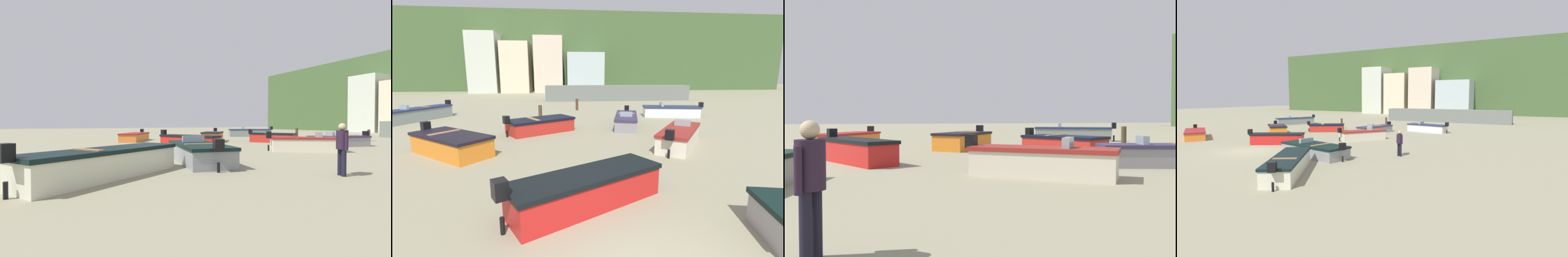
# 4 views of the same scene
# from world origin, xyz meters

# --- Properties ---
(ground_plane) EXTENTS (160.00, 160.00, 0.00)m
(ground_plane) POSITION_xyz_m (0.00, 0.00, 0.00)
(ground_plane) COLOR gray
(headland_hill) EXTENTS (90.00, 32.00, 15.16)m
(headland_hill) POSITION_xyz_m (0.00, 66.00, 7.58)
(headland_hill) COLOR #3F5930
(headland_hill) RESTS_ON ground
(harbor_pier) EXTENTS (17.87, 2.40, 1.87)m
(harbor_pier) POSITION_xyz_m (5.82, 30.00, 0.93)
(harbor_pier) COLOR slate
(harbor_pier) RESTS_ON ground
(townhouse_far_left) EXTENTS (4.87, 6.42, 10.34)m
(townhouse_far_left) POSITION_xyz_m (-14.57, 47.21, 5.17)
(townhouse_far_left) COLOR beige
(townhouse_far_left) RESTS_ON ground
(townhouse_left) EXTENTS (4.84, 6.46, 8.77)m
(townhouse_left) POSITION_xyz_m (-9.13, 47.23, 4.39)
(townhouse_left) COLOR beige
(townhouse_left) RESTS_ON ground
(townhouse_centre) EXTENTS (4.93, 6.84, 9.74)m
(townhouse_centre) POSITION_xyz_m (-3.36, 47.42, 4.87)
(townhouse_centre) COLOR beige
(townhouse_centre) RESTS_ON ground
(townhouse_far_right) EXTENTS (6.54, 5.94, 7.03)m
(townhouse_far_right) POSITION_xyz_m (3.20, 46.97, 3.51)
(townhouse_far_right) COLOR #ACBFC1
(townhouse_far_right) RESTS_ON ground
(boat_grey_0) EXTENTS (5.24, 2.76, 1.10)m
(boat_grey_0) POSITION_xyz_m (5.02, 0.65, 0.40)
(boat_grey_0) COLOR gray
(boat_grey_0) RESTS_ON ground
(boat_cream_1) EXTENTS (3.89, 5.11, 1.19)m
(boat_cream_1) POSITION_xyz_m (6.67, -3.31, 0.44)
(boat_cream_1) COLOR beige
(boat_cream_1) RESTS_ON ground
(boat_grey_2) EXTENTS (2.33, 4.54, 1.07)m
(boat_grey_2) POSITION_xyz_m (2.81, 12.99, 0.39)
(boat_grey_2) COLOR gray
(boat_grey_2) RESTS_ON ground
(boat_red_3) EXTENTS (3.97, 3.30, 1.12)m
(boat_red_3) POSITION_xyz_m (-2.44, 11.75, 0.41)
(boat_red_3) COLOR red
(boat_red_3) RESTS_ON ground
(boat_orange_4) EXTENTS (3.78, 3.47, 1.18)m
(boat_orange_4) POSITION_xyz_m (-5.73, 7.82, 0.44)
(boat_orange_4) COLOR orange
(boat_orange_4) RESTS_ON ground
(boat_red_5) EXTENTS (4.12, 3.02, 1.18)m
(boat_red_5) POSITION_xyz_m (-0.63, 2.99, 0.44)
(boat_red_5) COLOR red
(boat_red_5) RESTS_ON ground
(boat_white_6) EXTENTS (4.56, 2.18, 1.13)m
(boat_white_6) POSITION_xyz_m (7.23, 16.53, 0.42)
(boat_white_6) COLOR white
(boat_white_6) RESTS_ON ground
(boat_orange_7) EXTENTS (4.87, 3.80, 1.06)m
(boat_orange_7) POSITION_xyz_m (-9.63, 1.84, 0.38)
(boat_orange_7) COLOR orange
(boat_orange_7) RESTS_ON ground
(boat_cream_8) EXTENTS (3.34, 4.02, 1.14)m
(boat_cream_8) POSITION_xyz_m (4.10, 8.18, 0.43)
(boat_cream_8) COLOR beige
(boat_cream_8) RESTS_ON ground
(boat_grey_9) EXTENTS (3.25, 5.15, 1.25)m
(boat_grey_9) POSITION_xyz_m (-11.32, 16.45, 0.48)
(boat_grey_9) COLOR gray
(boat_grey_9) RESTS_ON ground
(mooring_post_near_water) EXTENTS (0.24, 0.24, 1.04)m
(mooring_post_near_water) POSITION_xyz_m (0.19, 21.01, 0.52)
(mooring_post_near_water) COLOR #4A2D21
(mooring_post_near_water) RESTS_ON ground
(mooring_post_mid_beach) EXTENTS (0.24, 0.24, 1.19)m
(mooring_post_mid_beach) POSITION_xyz_m (-2.66, 14.89, 0.60)
(mooring_post_mid_beach) COLOR #443B26
(mooring_post_mid_beach) RESTS_ON ground
(beach_walker_foreground) EXTENTS (0.52, 0.45, 1.62)m
(beach_walker_foreground) POSITION_xyz_m (9.72, 3.15, 0.95)
(beach_walker_foreground) COLOR black
(beach_walker_foreground) RESTS_ON ground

